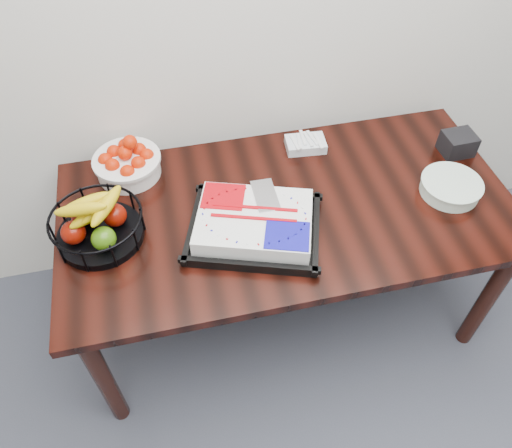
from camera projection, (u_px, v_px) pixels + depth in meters
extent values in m
cube|color=black|center=(288.00, 208.00, 2.00)|extent=(1.80, 0.90, 0.04)
cylinder|color=black|center=(103.00, 378.00, 1.92)|extent=(0.07, 0.07, 0.71)
cylinder|color=black|center=(99.00, 234.00, 2.40)|extent=(0.07, 0.07, 0.71)
cylinder|color=black|center=(488.00, 297.00, 2.16)|extent=(0.07, 0.07, 0.71)
cylinder|color=black|center=(415.00, 181.00, 2.64)|extent=(0.07, 0.07, 0.71)
cube|color=black|center=(254.00, 230.00, 1.88)|extent=(0.58, 0.51, 0.02)
cube|color=white|center=(254.00, 222.00, 1.85)|extent=(0.50, 0.43, 0.07)
cube|color=#B4030C|center=(216.00, 204.00, 1.85)|extent=(0.19, 0.18, 0.00)
cube|color=#100D99|center=(294.00, 226.00, 1.78)|extent=(0.19, 0.18, 0.00)
cube|color=silver|center=(256.00, 194.00, 1.89)|extent=(0.09, 0.17, 0.00)
cylinder|color=white|center=(128.00, 166.00, 2.07)|extent=(0.26, 0.26, 0.08)
cylinder|color=white|center=(127.00, 159.00, 2.04)|extent=(0.28, 0.28, 0.01)
cylinder|color=black|center=(101.00, 235.00, 1.86)|extent=(0.32, 0.32, 0.03)
torus|color=black|center=(95.00, 217.00, 1.79)|extent=(0.34, 0.34, 0.01)
cylinder|color=white|center=(450.00, 188.00, 2.01)|extent=(0.23, 0.23, 0.05)
cylinder|color=white|center=(452.00, 182.00, 1.99)|extent=(0.25, 0.25, 0.01)
cube|color=silver|center=(305.00, 144.00, 2.19)|extent=(0.18, 0.13, 0.04)
cube|color=black|center=(458.00, 144.00, 2.16)|extent=(0.14, 0.12, 0.09)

